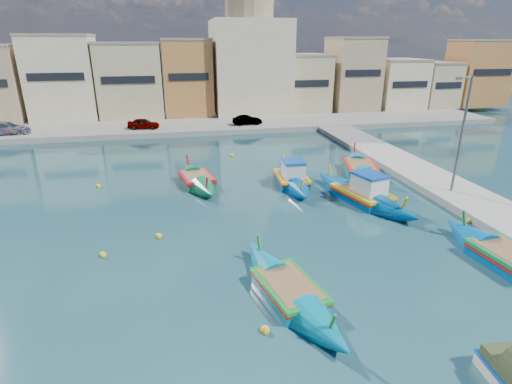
{
  "coord_description": "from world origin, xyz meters",
  "views": [
    {
      "loc": [
        -0.49,
        -16.16,
        9.98
      ],
      "look_at": [
        4.0,
        6.0,
        1.4
      ],
      "focal_mm": 28.0,
      "sensor_mm": 36.0,
      "label": 1
    }
  ],
  "objects_px": {
    "luzzu_green": "(197,181)",
    "luzzu_cyan_south": "(509,261)",
    "luzzu_blue_cabin": "(292,180)",
    "luzzu_blue_south": "(289,292)",
    "luzzu_turquoise_cabin": "(362,196)",
    "luzzu_cyan_mid": "(360,169)",
    "church_block": "(250,53)",
    "quay_street_lamp": "(461,135)"
  },
  "relations": [
    {
      "from": "luzzu_turquoise_cabin",
      "to": "luzzu_green",
      "type": "distance_m",
      "value": 11.9
    },
    {
      "from": "church_block",
      "to": "luzzu_turquoise_cabin",
      "type": "bearing_deg",
      "value": -87.77
    },
    {
      "from": "luzzu_cyan_mid",
      "to": "luzzu_cyan_south",
      "type": "distance_m",
      "value": 14.67
    },
    {
      "from": "luzzu_blue_cabin",
      "to": "luzzu_cyan_mid",
      "type": "xyz_separation_m",
      "value": [
        6.18,
        1.51,
        -0.07
      ]
    },
    {
      "from": "luzzu_turquoise_cabin",
      "to": "luzzu_green",
      "type": "relative_size",
      "value": 1.22
    },
    {
      "from": "luzzu_cyan_mid",
      "to": "luzzu_green",
      "type": "relative_size",
      "value": 1.18
    },
    {
      "from": "church_block",
      "to": "luzzu_blue_south",
      "type": "distance_m",
      "value": 43.99
    },
    {
      "from": "luzzu_blue_cabin",
      "to": "luzzu_cyan_south",
      "type": "height_order",
      "value": "luzzu_blue_cabin"
    },
    {
      "from": "church_block",
      "to": "luzzu_green",
      "type": "relative_size",
      "value": 2.3
    },
    {
      "from": "quay_street_lamp",
      "to": "luzzu_blue_south",
      "type": "distance_m",
      "value": 16.86
    },
    {
      "from": "luzzu_turquoise_cabin",
      "to": "luzzu_blue_south",
      "type": "relative_size",
      "value": 1.15
    },
    {
      "from": "luzzu_green",
      "to": "luzzu_cyan_south",
      "type": "distance_m",
      "value": 19.98
    },
    {
      "from": "quay_street_lamp",
      "to": "luzzu_cyan_south",
      "type": "relative_size",
      "value": 0.91
    },
    {
      "from": "church_block",
      "to": "luzzu_turquoise_cabin",
      "type": "height_order",
      "value": "church_block"
    },
    {
      "from": "luzzu_blue_south",
      "to": "luzzu_cyan_south",
      "type": "relative_size",
      "value": 1.01
    },
    {
      "from": "luzzu_cyan_mid",
      "to": "luzzu_green",
      "type": "bearing_deg",
      "value": -179.54
    },
    {
      "from": "luzzu_blue_cabin",
      "to": "luzzu_blue_south",
      "type": "xyz_separation_m",
      "value": [
        -4.01,
        -13.45,
        -0.11
      ]
    },
    {
      "from": "quay_street_lamp",
      "to": "luzzu_cyan_mid",
      "type": "relative_size",
      "value": 0.82
    },
    {
      "from": "luzzu_blue_south",
      "to": "luzzu_cyan_mid",
      "type": "bearing_deg",
      "value": 55.73
    },
    {
      "from": "luzzu_blue_cabin",
      "to": "quay_street_lamp",
      "type": "bearing_deg",
      "value": -25.55
    },
    {
      "from": "church_block",
      "to": "luzzu_blue_cabin",
      "type": "distance_m",
      "value": 30.49
    },
    {
      "from": "quay_street_lamp",
      "to": "luzzu_blue_cabin",
      "type": "relative_size",
      "value": 0.94
    },
    {
      "from": "quay_street_lamp",
      "to": "luzzu_green",
      "type": "distance_m",
      "value": 18.22
    },
    {
      "from": "luzzu_turquoise_cabin",
      "to": "luzzu_cyan_south",
      "type": "xyz_separation_m",
      "value": [
        3.16,
        -9.02,
        -0.1
      ]
    },
    {
      "from": "luzzu_blue_cabin",
      "to": "luzzu_turquoise_cabin",
      "type": "bearing_deg",
      "value": -48.39
    },
    {
      "from": "church_block",
      "to": "luzzu_cyan_mid",
      "type": "relative_size",
      "value": 1.96
    },
    {
      "from": "luzzu_blue_cabin",
      "to": "luzzu_green",
      "type": "bearing_deg",
      "value": 168.46
    },
    {
      "from": "luzzu_blue_cabin",
      "to": "luzzu_cyan_mid",
      "type": "distance_m",
      "value": 6.36
    },
    {
      "from": "luzzu_blue_cabin",
      "to": "luzzu_cyan_south",
      "type": "distance_m",
      "value": 14.81
    },
    {
      "from": "luzzu_green",
      "to": "luzzu_cyan_south",
      "type": "bearing_deg",
      "value": -46.72
    },
    {
      "from": "luzzu_cyan_south",
      "to": "luzzu_turquoise_cabin",
      "type": "bearing_deg",
      "value": 109.32
    },
    {
      "from": "luzzu_turquoise_cabin",
      "to": "luzzu_cyan_mid",
      "type": "bearing_deg",
      "value": 65.93
    },
    {
      "from": "luzzu_blue_south",
      "to": "luzzu_green",
      "type": "bearing_deg",
      "value": 100.92
    },
    {
      "from": "luzzu_green",
      "to": "luzzu_blue_south",
      "type": "relative_size",
      "value": 0.94
    },
    {
      "from": "luzzu_blue_cabin",
      "to": "luzzu_blue_south",
      "type": "height_order",
      "value": "luzzu_blue_cabin"
    },
    {
      "from": "luzzu_blue_south",
      "to": "church_block",
      "type": "bearing_deg",
      "value": 81.53
    },
    {
      "from": "quay_street_lamp",
      "to": "luzzu_blue_south",
      "type": "height_order",
      "value": "quay_street_lamp"
    },
    {
      "from": "luzzu_cyan_mid",
      "to": "luzzu_blue_south",
      "type": "bearing_deg",
      "value": -124.27
    },
    {
      "from": "quay_street_lamp",
      "to": "luzzu_blue_south",
      "type": "xyz_separation_m",
      "value": [
        -13.82,
        -8.76,
        -4.08
      ]
    },
    {
      "from": "luzzu_cyan_south",
      "to": "church_block",
      "type": "bearing_deg",
      "value": 96.0
    },
    {
      "from": "quay_street_lamp",
      "to": "luzzu_cyan_mid",
      "type": "xyz_separation_m",
      "value": [
        -3.62,
        6.2,
        -4.04
      ]
    },
    {
      "from": "church_block",
      "to": "luzzu_cyan_south",
      "type": "distance_m",
      "value": 43.46
    }
  ]
}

